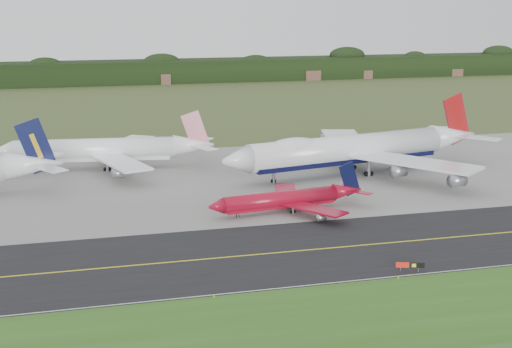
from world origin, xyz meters
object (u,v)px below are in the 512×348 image
at_px(taxiway_sign, 410,265).
at_px(jet_red_737, 289,199).
at_px(jet_ba_747, 356,149).
at_px(jet_star_tail, 107,150).

bearing_deg(taxiway_sign, jet_red_737, 103.45).
xyz_separation_m(jet_ba_747, jet_star_tail, (-61.61, 21.59, -1.49)).
height_order(jet_red_737, taxiway_sign, jet_red_737).
relative_size(jet_ba_747, jet_star_tail, 1.32).
xyz_separation_m(jet_red_737, taxiway_sign, (9.16, -38.30, -1.55)).
xyz_separation_m(jet_ba_747, jet_red_737, (-26.33, -28.11, -3.90)).
relative_size(jet_ba_747, taxiway_sign, 16.93).
bearing_deg(jet_star_tail, jet_red_737, -54.63).
bearing_deg(taxiway_sign, jet_ba_747, 75.51).
xyz_separation_m(jet_star_tail, taxiway_sign, (44.45, -88.00, -3.96)).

